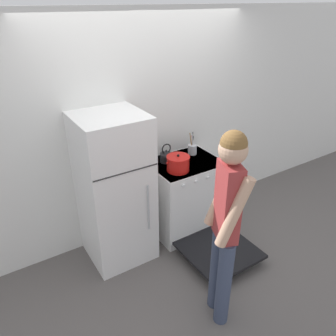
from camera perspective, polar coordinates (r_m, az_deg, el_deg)
The scene contains 8 objects.
ground_plane at distance 4.37m, azimuth -3.08°, elevation -9.13°, with size 14.00×14.00×0.00m, color #5B5654.
wall_back at distance 3.77m, azimuth -3.80°, elevation 6.83°, with size 10.00×0.06×2.55m.
refrigerator at distance 3.46m, azimuth -9.22°, elevation -3.89°, with size 0.67×0.67×1.64m.
stove_range at distance 3.99m, azimuth 3.12°, elevation -5.13°, with size 0.82×1.39×0.92m.
dutch_oven_pot at distance 3.56m, azimuth 1.76°, elevation 0.79°, with size 0.30×0.26×0.20m.
tea_kettle at distance 3.77m, azimuth -0.27°, elevation 2.09°, with size 0.20×0.15×0.22m.
utensil_jar at distance 3.97m, azimuth 4.26°, elevation 3.36°, with size 0.11×0.11×0.28m.
person at distance 2.66m, azimuth 10.04°, elevation -9.28°, with size 0.38×0.43×1.80m.
Camera 1 is at (-1.68, -3.08, 2.61)m, focal length 35.00 mm.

